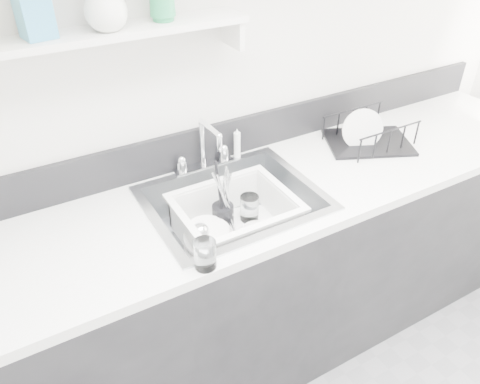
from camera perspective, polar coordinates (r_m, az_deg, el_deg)
room_shell at (r=0.86m, az=26.75°, el=14.07°), size 3.50×3.00×2.60m
counter_run at (r=2.05m, az=-0.71°, el=-11.34°), size 3.20×0.62×0.92m
backsplash at (r=1.94m, az=-5.14°, el=5.57°), size 3.20×0.02×0.16m
sink at (r=1.81m, az=-0.79°, el=-3.14°), size 0.64×0.52×0.20m
faucet at (r=1.90m, az=-4.42°, el=4.39°), size 0.26×0.18×0.23m
side_sprayer at (r=1.97m, az=-0.36°, el=5.93°), size 0.03×0.03×0.14m
wall_shelf at (r=1.58m, az=-17.12°, el=17.61°), size 1.00×0.16×0.12m
wash_tub at (r=1.79m, az=-0.60°, el=-3.32°), size 0.53×0.48×0.17m
plate_stack at (r=1.76m, az=-3.54°, el=-6.07°), size 0.23×0.23×0.09m
utensil_cup at (r=1.82m, az=-2.10°, el=-2.82°), size 0.08×0.08×0.28m
ladle at (r=1.76m, az=-2.57°, el=-5.16°), size 0.30×0.19×0.08m
tumbler_in_tub at (r=1.87m, az=1.15°, el=-1.94°), size 0.09×0.09×0.11m
tumbler_counter at (r=1.44m, az=-4.28°, el=-7.59°), size 0.08×0.08×0.10m
dish_rack at (r=2.17m, az=15.54°, el=7.22°), size 0.44×0.40×0.13m
bowl_small at (r=1.80m, az=2.05°, el=-5.06°), size 0.15×0.15×0.04m
soap_bottle_b at (r=1.53m, az=-24.07°, el=20.29°), size 0.10×0.10×0.19m
soap_bottle_c at (r=1.55m, az=-16.19°, el=21.35°), size 0.16×0.16×0.16m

